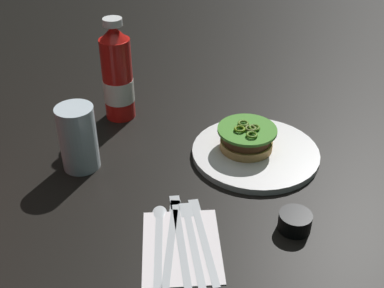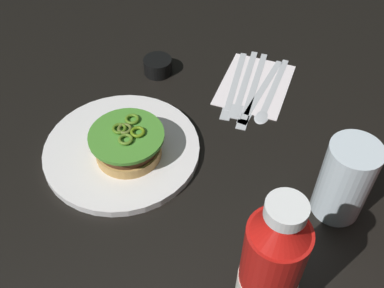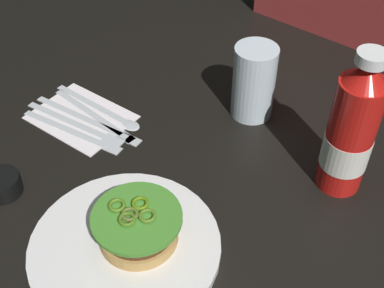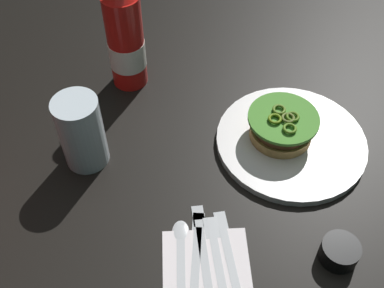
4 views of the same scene
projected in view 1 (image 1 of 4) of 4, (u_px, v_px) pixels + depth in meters
The scene contains 12 objects.
ground_plane at pixel (182, 171), 0.94m from camera, with size 3.00×3.00×0.00m, color black.
dinner_plate at pixel (255, 153), 0.98m from camera, with size 0.26×0.26×0.01m, color white.
burger_sandwich at pixel (247, 138), 0.97m from camera, with size 0.12×0.12×0.05m.
ketchup_bottle at pixel (118, 76), 1.06m from camera, with size 0.07×0.07×0.23m.
water_glass at pixel (78, 138), 0.92m from camera, with size 0.07×0.07×0.13m, color silver.
condiment_cup at pixel (295, 221), 0.80m from camera, with size 0.05×0.05×0.03m, color black.
napkin at pixel (182, 246), 0.77m from camera, with size 0.16×0.12×0.00m, color white.
butter_knife at pixel (202, 232), 0.79m from camera, with size 0.20×0.05×0.00m.
fork_utensil at pixel (192, 235), 0.79m from camera, with size 0.20×0.04×0.00m.
table_knife at pixel (180, 232), 0.79m from camera, with size 0.22×0.04×0.00m.
steak_knife at pixel (172, 233), 0.79m from camera, with size 0.20×0.03×0.00m.
spoon_utensil at pixel (159, 232), 0.79m from camera, with size 0.19×0.03×0.00m.
Camera 1 is at (-0.75, -0.01, 0.56)m, focal length 45.39 mm.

